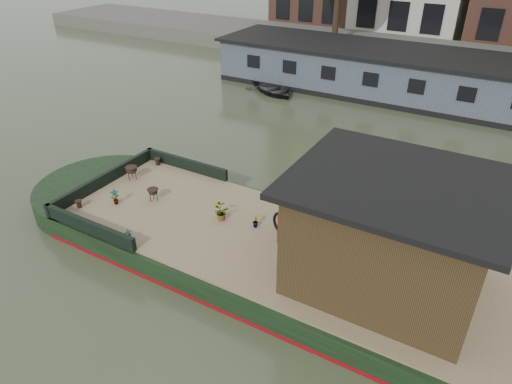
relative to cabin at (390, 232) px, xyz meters
The scene contains 18 objects.
ground 2.88m from the cabin, behind, with size 120.00×120.00×0.00m, color #363E27.
houseboat_hull 3.87m from the cabin, behind, with size 14.01×4.02×0.60m.
houseboat_deck 2.52m from the cabin, behind, with size 11.80×3.80×0.05m, color #957D5C.
bow_bulwark 7.33m from the cabin, behind, with size 3.00×4.00×0.35m.
cabin is the anchor object (origin of this frame).
bicycle 2.13m from the cabin, behind, with size 0.64×1.84×0.97m, color black.
potted_plant_a 7.17m from the cabin, behind, with size 0.23×0.16×0.44m, color brown.
potted_plant_b 3.48m from the cabin, behind, with size 0.17×0.14×0.31m, color brown.
potted_plant_c 4.35m from the cabin, behind, with size 0.38×0.33×0.42m, color brown.
potted_plant_d 2.75m from the cabin, 140.27° to the left, with size 0.30×0.30×0.54m, color maroon.
potted_plant_e 5.92m from the cabin, 163.04° to the right, with size 0.17×0.11×0.32m, color #9C472D.
brazier_front 6.40m from the cabin, behind, with size 0.33×0.33×0.35m, color black, non-canonical shape.
brazier_rear 7.76m from the cabin, behind, with size 0.37×0.37×0.40m, color black, non-canonical shape.
bollard_port 7.89m from the cabin, 167.43° to the left, with size 0.20×0.20×0.23m, color black.
bollard_stbd 7.97m from the cabin, behind, with size 0.19×0.19×0.21m, color black.
dinghy 14.56m from the cabin, 127.39° to the left, with size 2.13×2.99×0.62m, color black.
far_houseboat 14.20m from the cabin, 98.88° to the left, with size 20.40×4.40×2.11m.
quay 20.67m from the cabin, 96.09° to the left, with size 60.00×6.00×0.90m, color #47443F.
Camera 1 is at (3.59, -7.73, 7.18)m, focal length 32.00 mm.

